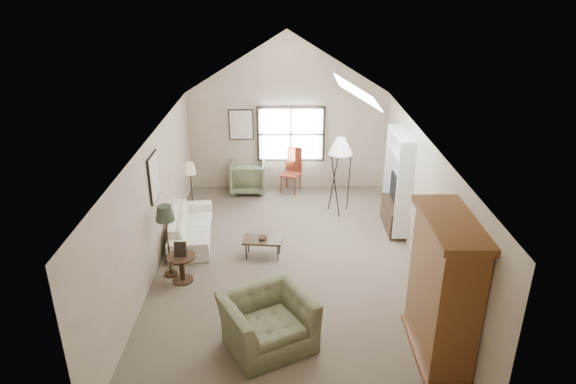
{
  "coord_description": "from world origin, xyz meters",
  "views": [
    {
      "loc": [
        -0.07,
        -8.5,
        5.25
      ],
      "look_at": [
        0.0,
        0.4,
        1.4
      ],
      "focal_mm": 32.0,
      "sensor_mm": 36.0,
      "label": 1
    }
  ],
  "objects_px": {
    "side_chair": "(291,170)",
    "coffee_table": "(263,248)",
    "armchair_far": "(248,176)",
    "side_table": "(182,268)",
    "armoire": "(443,289)",
    "sofa": "(191,226)",
    "armchair_near": "(268,322)"
  },
  "relations": [
    {
      "from": "sofa",
      "to": "side_chair",
      "type": "xyz_separation_m",
      "value": [
        2.14,
        2.56,
        0.26
      ]
    },
    {
      "from": "armoire",
      "to": "sofa",
      "type": "relative_size",
      "value": 1.05
    },
    {
      "from": "sofa",
      "to": "armchair_near",
      "type": "relative_size",
      "value": 1.65
    },
    {
      "from": "armoire",
      "to": "armchair_far",
      "type": "relative_size",
      "value": 2.46
    },
    {
      "from": "side_chair",
      "to": "coffee_table",
      "type": "bearing_deg",
      "value": -77.55
    },
    {
      "from": "armchair_far",
      "to": "side_table",
      "type": "bearing_deg",
      "value": 76.39
    },
    {
      "from": "side_table",
      "to": "side_chair",
      "type": "distance_m",
      "value": 4.65
    },
    {
      "from": "side_table",
      "to": "armchair_near",
      "type": "bearing_deg",
      "value": -47.19
    },
    {
      "from": "coffee_table",
      "to": "side_chair",
      "type": "distance_m",
      "value": 3.38
    },
    {
      "from": "side_chair",
      "to": "armoire",
      "type": "bearing_deg",
      "value": -48.46
    },
    {
      "from": "armchair_far",
      "to": "armoire",
      "type": "bearing_deg",
      "value": 116.61
    },
    {
      "from": "armchair_far",
      "to": "side_chair",
      "type": "xyz_separation_m",
      "value": [
        1.1,
        0.0,
        0.16
      ]
    },
    {
      "from": "sofa",
      "to": "side_chair",
      "type": "relative_size",
      "value": 1.84
    },
    {
      "from": "sofa",
      "to": "coffee_table",
      "type": "xyz_separation_m",
      "value": [
        1.54,
        -0.74,
        -0.11
      ]
    },
    {
      "from": "armchair_near",
      "to": "armchair_far",
      "type": "bearing_deg",
      "value": 68.37
    },
    {
      "from": "sofa",
      "to": "armchair_far",
      "type": "distance_m",
      "value": 2.77
    },
    {
      "from": "armoire",
      "to": "sofa",
      "type": "xyz_separation_m",
      "value": [
        -4.22,
        3.54,
        -0.8
      ]
    },
    {
      "from": "side_table",
      "to": "armchair_far",
      "type": "bearing_deg",
      "value": 77.36
    },
    {
      "from": "side_table",
      "to": "armoire",
      "type": "bearing_deg",
      "value": -25.17
    },
    {
      "from": "armoire",
      "to": "armchair_near",
      "type": "distance_m",
      "value": 2.6
    },
    {
      "from": "armoire",
      "to": "side_table",
      "type": "bearing_deg",
      "value": 154.83
    },
    {
      "from": "armchair_far",
      "to": "coffee_table",
      "type": "height_order",
      "value": "armchair_far"
    },
    {
      "from": "armoire",
      "to": "coffee_table",
      "type": "bearing_deg",
      "value": 133.78
    },
    {
      "from": "coffee_table",
      "to": "armoire",
      "type": "bearing_deg",
      "value": -46.22
    },
    {
      "from": "armchair_far",
      "to": "side_table",
      "type": "distance_m",
      "value": 4.27
    },
    {
      "from": "sofa",
      "to": "armchair_far",
      "type": "bearing_deg",
      "value": -27.88
    },
    {
      "from": "armoire",
      "to": "side_chair",
      "type": "height_order",
      "value": "armoire"
    },
    {
      "from": "armchair_near",
      "to": "side_table",
      "type": "bearing_deg",
      "value": 104.56
    },
    {
      "from": "armoire",
      "to": "side_table",
      "type": "xyz_separation_m",
      "value": [
        -4.12,
        1.94,
        -0.84
      ]
    },
    {
      "from": "armchair_far",
      "to": "sofa",
      "type": "bearing_deg",
      "value": 67.07
    },
    {
      "from": "sofa",
      "to": "side_table",
      "type": "height_order",
      "value": "sofa"
    },
    {
      "from": "armoire",
      "to": "side_chair",
      "type": "distance_m",
      "value": 6.47
    }
  ]
}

